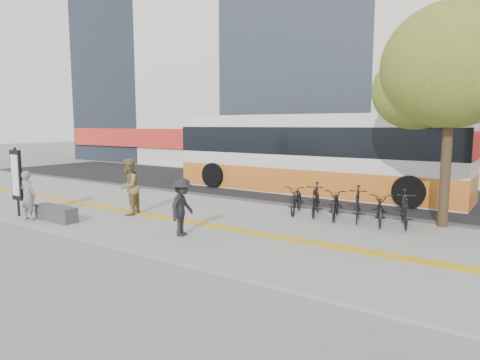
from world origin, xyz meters
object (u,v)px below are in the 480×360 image
Objects in this scene: signboard at (16,176)px; seated_woman at (28,195)px; bench at (56,213)px; pedestrian_tan at (129,187)px; bus at (312,156)px; street_tree at (452,69)px; pedestrian_dark at (182,207)px.

signboard is 0.96m from seated_woman.
pedestrian_tan is at bearing 58.63° from bench.
signboard is at bearing -169.19° from bench.
bus is 6.87× the size of pedestrian_tan.
bench is 10.53m from bus.
bus is 8.33× the size of seated_woman.
seated_woman is (-0.80, -0.40, 0.53)m from bench.
bus is (3.87, 9.70, 1.33)m from bench.
pedestrian_tan reaches higher than bench.
bus reaches higher than pedestrian_tan.
street_tree reaches higher than pedestrian_dark.
seated_woman is 2.99m from pedestrian_tan.
pedestrian_tan is (2.74, 2.17, -0.37)m from signboard.
signboard is 11.41m from bus.
pedestrian_tan is at bearing -139.34° from seated_woman.
pedestrian_dark is at bearing -174.71° from seated_woman.
pedestrian_tan reaches higher than pedestrian_dark.
signboard is 1.20× the size of pedestrian_tan.
seated_woman is at bearing -64.47° from pedestrian_tan.
bench is 1.94m from signboard.
bench is 1.05× the size of pedestrian_dark.
bench is at bearing 87.26° from pedestrian_dark.
pedestrian_dark is at bearing 11.62° from bench.
bus is 8.85m from pedestrian_dark.
signboard is at bearing -15.55° from seated_woman.
signboard is at bearing 87.05° from pedestrian_dark.
signboard is 0.17× the size of bus.
bench is at bearing 10.81° from signboard.
pedestrian_dark is (-5.43, -5.13, -3.67)m from street_tree.
street_tree is at bearing -60.98° from pedestrian_dark.
bus reaches higher than signboard.
seated_woman is at bearing -148.75° from street_tree.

